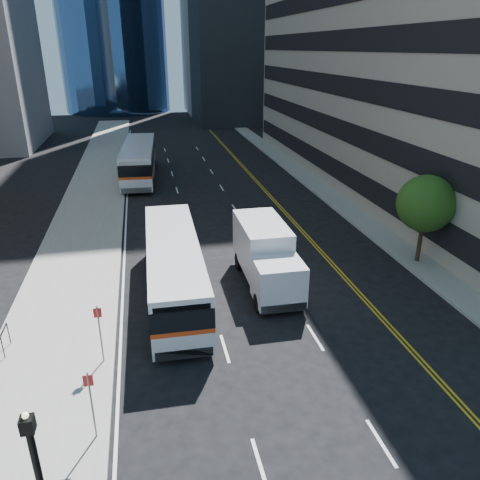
{
  "coord_description": "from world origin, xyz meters",
  "views": [
    {
      "loc": [
        -6.25,
        -14.16,
        11.7
      ],
      "look_at": [
        -1.81,
        6.93,
        2.8
      ],
      "focal_mm": 35.0,
      "sensor_mm": 36.0,
      "label": 1
    }
  ],
  "objects_px": {
    "bus_front": "(174,267)",
    "box_truck": "(266,255)",
    "street_tree": "(426,204)",
    "bus_rear": "(139,160)"
  },
  "relations": [
    {
      "from": "street_tree",
      "to": "bus_rear",
      "type": "distance_m",
      "value": 27.78
    },
    {
      "from": "bus_front",
      "to": "box_truck",
      "type": "distance_m",
      "value": 4.8
    },
    {
      "from": "bus_front",
      "to": "box_truck",
      "type": "height_order",
      "value": "box_truck"
    },
    {
      "from": "street_tree",
      "to": "box_truck",
      "type": "relative_size",
      "value": 0.76
    },
    {
      "from": "street_tree",
      "to": "bus_front",
      "type": "height_order",
      "value": "street_tree"
    },
    {
      "from": "street_tree",
      "to": "box_truck",
      "type": "xyz_separation_m",
      "value": [
        -9.37,
        -0.76,
        -1.95
      ]
    },
    {
      "from": "bus_front",
      "to": "box_truck",
      "type": "relative_size",
      "value": 1.72
    },
    {
      "from": "bus_rear",
      "to": "box_truck",
      "type": "xyz_separation_m",
      "value": [
        6.23,
        -23.67,
        -0.08
      ]
    },
    {
      "from": "box_truck",
      "to": "street_tree",
      "type": "bearing_deg",
      "value": 5.06
    },
    {
      "from": "box_truck",
      "to": "bus_front",
      "type": "bearing_deg",
      "value": -176.29
    }
  ]
}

